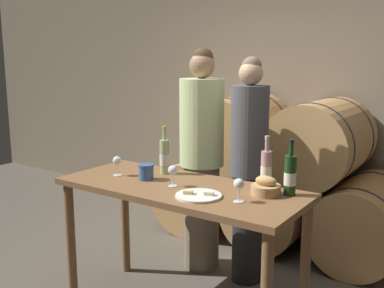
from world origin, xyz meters
name	(u,v)px	position (x,y,z in m)	size (l,w,h in m)	color
stone_wall_back	(306,70)	(0.00, 2.14, 1.60)	(10.00, 0.12, 3.20)	#7F705B
barrel_stack	(278,178)	(0.00, 1.55, 0.62)	(2.32, 0.94, 1.37)	tan
tasting_table	(180,205)	(0.00, 0.00, 0.78)	(1.62, 0.68, 0.91)	brown
person_left	(202,159)	(-0.29, 0.70, 0.92)	(0.35, 0.35, 1.80)	#756651
person_right	(249,169)	(0.13, 0.70, 0.90)	(0.28, 0.28, 1.73)	#232326
wine_bottle_red	(290,175)	(0.66, 0.20, 1.03)	(0.07, 0.07, 0.34)	#193819
wine_bottle_white	(165,156)	(-0.27, 0.19, 1.03)	(0.07, 0.07, 0.34)	#ADBC7F
wine_bottle_rose	(266,168)	(0.46, 0.30, 1.03)	(0.07, 0.07, 0.33)	#BC8E93
blue_crock	(146,171)	(-0.27, -0.01, 0.97)	(0.11, 0.11, 0.11)	#335693
bread_basket	(266,188)	(0.54, 0.13, 0.96)	(0.18, 0.18, 0.12)	tan
cheese_plate	(198,195)	(0.23, -0.13, 0.92)	(0.28, 0.28, 0.04)	white
wine_glass_far_left	(117,162)	(-0.51, -0.04, 1.01)	(0.06, 0.06, 0.14)	white
wine_glass_left	(173,171)	(-0.03, -0.04, 1.01)	(0.06, 0.06, 0.14)	white
wine_glass_center	(239,185)	(0.47, -0.08, 1.01)	(0.06, 0.06, 0.14)	white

